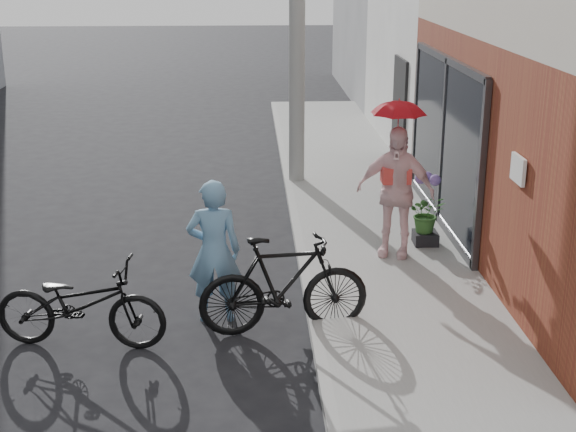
{
  "coord_description": "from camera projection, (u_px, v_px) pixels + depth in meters",
  "views": [
    {
      "loc": [
        0.23,
        -8.1,
        4.06
      ],
      "look_at": [
        0.69,
        0.88,
        1.1
      ],
      "focal_mm": 50.0,
      "sensor_mm": 36.0,
      "label": 1
    }
  ],
  "objects": [
    {
      "name": "parasol",
      "position": [
        399.0,
        103.0,
        10.36
      ],
      "size": [
        0.7,
        0.7,
        0.62
      ],
      "primitive_type": "imported",
      "color": "red",
      "rests_on": "kimono_woman"
    },
    {
      "name": "potted_plant",
      "position": [
        427.0,
        213.0,
        11.26
      ],
      "size": [
        0.5,
        0.43,
        0.55
      ],
      "primitive_type": "imported",
      "color": "#336729",
      "rests_on": "planter"
    },
    {
      "name": "curb",
      "position": [
        303.0,
        263.0,
        10.86
      ],
      "size": [
        0.12,
        24.0,
        0.12
      ],
      "primitive_type": "cube",
      "color": "#9E9E99",
      "rests_on": "ground"
    },
    {
      "name": "ground",
      "position": [
        231.0,
        335.0,
        8.94
      ],
      "size": [
        80.0,
        80.0,
        0.0
      ],
      "primitive_type": "plane",
      "color": "black",
      "rests_on": "ground"
    },
    {
      "name": "kimono_woman",
      "position": [
        395.0,
        192.0,
        10.73
      ],
      "size": [
        1.13,
        0.77,
        1.78
      ],
      "primitive_type": "imported",
      "rotation": [
        0.0,
        0.0,
        -0.35
      ],
      "color": "#FFD5D6",
      "rests_on": "sidewalk"
    },
    {
      "name": "officer",
      "position": [
        214.0,
        251.0,
        9.08
      ],
      "size": [
        0.61,
        0.4,
        1.68
      ],
      "primitive_type": "imported",
      "rotation": [
        0.0,
        0.0,
        3.14
      ],
      "color": "#6897BA",
      "rests_on": "ground"
    },
    {
      "name": "bike_left",
      "position": [
        81.0,
        304.0,
        8.56
      ],
      "size": [
        1.93,
        0.91,
        0.98
      ],
      "primitive_type": "imported",
      "rotation": [
        0.0,
        0.0,
        1.43
      ],
      "color": "black",
      "rests_on": "ground"
    },
    {
      "name": "planter",
      "position": [
        425.0,
        238.0,
        11.38
      ],
      "size": [
        0.34,
        0.34,
        0.18
      ],
      "primitive_type": "cube",
      "rotation": [
        0.0,
        0.0,
        -0.02
      ],
      "color": "black",
      "rests_on": "sidewalk"
    },
    {
      "name": "bike_right",
      "position": [
        284.0,
        285.0,
        8.85
      ],
      "size": [
        1.95,
        0.77,
        1.14
      ],
      "primitive_type": "imported",
      "rotation": [
        0.0,
        0.0,
        1.69
      ],
      "color": "black",
      "rests_on": "ground"
    },
    {
      "name": "sidewalk",
      "position": [
        387.0,
        261.0,
        10.92
      ],
      "size": [
        2.2,
        24.0,
        0.12
      ],
      "primitive_type": "cube",
      "color": "gray",
      "rests_on": "ground"
    }
  ]
}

